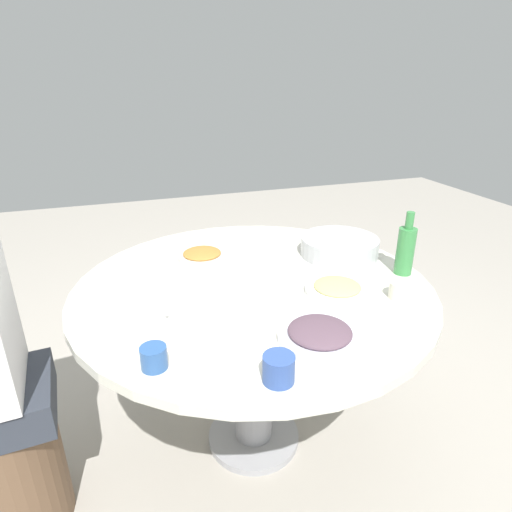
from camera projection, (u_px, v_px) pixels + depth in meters
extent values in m
plane|color=#A19A90|center=(254.00, 438.00, 1.83)|extent=(8.00, 8.00, 0.00)
cylinder|color=#99999E|center=(254.00, 436.00, 1.82)|extent=(0.38, 0.38, 0.03)
cylinder|color=#99999E|center=(253.00, 368.00, 1.69)|extent=(0.15, 0.15, 0.68)
cylinder|color=beige|center=(253.00, 287.00, 1.55)|extent=(1.27, 1.27, 0.03)
cylinder|color=#B2B5BA|center=(339.00, 246.00, 1.77)|extent=(0.32, 0.32, 0.08)
ellipsoid|color=white|center=(339.00, 246.00, 1.77)|extent=(0.26, 0.26, 0.08)
cube|color=white|center=(326.00, 231.00, 1.82)|extent=(0.16, 0.09, 0.01)
cylinder|color=white|center=(153.00, 302.00, 1.34)|extent=(0.25, 0.25, 0.07)
cylinder|color=black|center=(153.00, 304.00, 1.34)|extent=(0.22, 0.22, 0.05)
cylinder|color=silver|center=(152.00, 295.00, 1.33)|extent=(0.07, 0.27, 0.01)
cylinder|color=silver|center=(320.00, 337.00, 1.20)|extent=(0.24, 0.24, 0.02)
ellipsoid|color=#58414E|center=(320.00, 331.00, 1.20)|extent=(0.18, 0.18, 0.04)
cylinder|color=silver|center=(202.00, 256.00, 1.75)|extent=(0.20, 0.20, 0.02)
ellipsoid|color=#AF7231|center=(202.00, 253.00, 1.74)|extent=(0.15, 0.15, 0.03)
cylinder|color=white|center=(337.00, 290.00, 1.47)|extent=(0.22, 0.22, 0.02)
ellipsoid|color=#CCC46E|center=(337.00, 286.00, 1.47)|extent=(0.16, 0.16, 0.03)
cylinder|color=#378342|center=(405.00, 251.00, 1.58)|extent=(0.07, 0.07, 0.18)
cylinder|color=#378342|center=(410.00, 220.00, 1.54)|extent=(0.03, 0.03, 0.06)
cylinder|color=#314E96|center=(279.00, 369.00, 1.04)|extent=(0.08, 0.08, 0.07)
cylinder|color=beige|center=(400.00, 290.00, 1.43)|extent=(0.07, 0.07, 0.06)
cylinder|color=#2C5494|center=(154.00, 357.00, 1.09)|extent=(0.07, 0.07, 0.06)
cylinder|color=brown|center=(14.00, 471.00, 1.42)|extent=(0.32, 0.32, 0.44)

